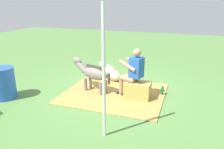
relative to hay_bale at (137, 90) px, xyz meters
name	(u,v)px	position (x,y,z in m)	size (l,w,h in m)	color
ground_plane	(113,90)	(0.78, -0.26, -0.22)	(24.00, 24.00, 0.00)	#568442
hay_patch	(114,93)	(0.66, -0.06, -0.21)	(2.68, 2.32, 0.02)	#AD8C47
hay_bale	(137,90)	(0.00, 0.00, 0.00)	(0.66, 0.45, 0.44)	tan
person_seated	(133,71)	(0.16, -0.04, 0.50)	(0.72, 0.55, 1.32)	tan
pony_standing	(93,73)	(1.28, -0.02, 0.32)	(1.31, 0.60, 0.91)	slate
pony_lying	(111,73)	(1.18, -1.20, -0.03)	(1.17, 1.11, 0.42)	beige
soda_bottle	(162,90)	(-0.60, -0.39, -0.08)	(0.07, 0.07, 0.30)	#197233
water_barrel	(3,83)	(3.30, 1.14, 0.19)	(0.59, 0.59, 0.83)	blue
tent_pole_left	(104,75)	(0.21, 1.88, 1.01)	(0.06, 0.06, 2.45)	silver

